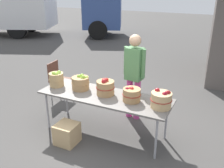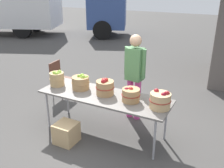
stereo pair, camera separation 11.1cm
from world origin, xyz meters
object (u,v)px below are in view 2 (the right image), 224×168
(apple_basket_green_1, at_px, (81,82))
(apple_basket_red_2, at_px, (160,100))
(apple_basket_red_1, at_px, (131,95))
(vendor_adult, at_px, (135,71))
(apple_basket_red_0, at_px, (105,87))
(box_truck, at_px, (37,5))
(apple_basket_green_0, at_px, (57,78))
(folding_chair, at_px, (59,77))
(produce_crate, at_px, (66,133))
(market_table, at_px, (104,97))

(apple_basket_green_1, height_order, apple_basket_red_2, apple_basket_red_2)
(apple_basket_red_1, height_order, vendor_adult, vendor_adult)
(apple_basket_red_0, relative_size, vendor_adult, 0.19)
(apple_basket_red_0, bearing_deg, vendor_adult, 70.90)
(apple_basket_green_1, bearing_deg, vendor_adult, 43.19)
(box_truck, bearing_deg, apple_basket_green_0, -67.86)
(apple_basket_red_0, distance_m, apple_basket_red_2, 1.00)
(apple_basket_red_1, relative_size, folding_chair, 0.36)
(apple_basket_green_1, xyz_separation_m, folding_chair, (-1.18, 0.84, -0.37))
(apple_basket_red_2, height_order, produce_crate, apple_basket_red_2)
(vendor_adult, bearing_deg, apple_basket_red_1, 115.86)
(market_table, height_order, apple_basket_red_0, apple_basket_red_0)
(apple_basket_red_0, xyz_separation_m, folding_chair, (-1.68, 0.85, -0.38))
(apple_basket_green_0, height_order, apple_basket_red_0, same)
(apple_basket_red_0, relative_size, folding_chair, 0.38)
(apple_basket_red_0, xyz_separation_m, apple_basket_red_2, (1.00, -0.05, -0.01))
(apple_basket_red_0, xyz_separation_m, produce_crate, (-0.43, -0.58, -0.71))
(apple_basket_red_2, relative_size, produce_crate, 0.95)
(vendor_adult, bearing_deg, apple_basket_red_0, 78.29)
(apple_basket_red_0, bearing_deg, apple_basket_green_1, 178.32)
(apple_basket_red_0, bearing_deg, apple_basket_red_1, -4.14)
(apple_basket_red_1, bearing_deg, apple_basket_green_1, 177.09)
(box_truck, height_order, folding_chair, box_truck)
(apple_basket_green_1, distance_m, box_truck, 9.59)
(apple_basket_red_2, bearing_deg, apple_basket_red_1, 178.86)
(apple_basket_red_1, bearing_deg, market_table, -179.82)
(apple_basket_green_1, height_order, produce_crate, apple_basket_green_1)
(apple_basket_green_1, distance_m, apple_basket_red_0, 0.50)
(market_table, distance_m, box_truck, 10.01)
(market_table, height_order, apple_basket_green_1, apple_basket_green_1)
(market_table, relative_size, vendor_adult, 1.36)
(produce_crate, bearing_deg, apple_basket_red_0, 53.54)
(apple_basket_green_0, height_order, box_truck, box_truck)
(box_truck, bearing_deg, market_table, -63.76)
(apple_basket_green_1, distance_m, apple_basket_red_1, 1.00)
(vendor_adult, bearing_deg, market_table, 79.50)
(apple_basket_red_0, height_order, box_truck, box_truck)
(apple_basket_red_0, distance_m, folding_chair, 1.92)
(box_truck, bearing_deg, produce_crate, -67.76)
(apple_basket_red_1, xyz_separation_m, vendor_adult, (-0.25, 0.76, 0.13))
(market_table, bearing_deg, produce_crate, -128.61)
(apple_basket_green_0, bearing_deg, produce_crate, -43.81)
(apple_basket_red_2, bearing_deg, box_truck, 142.41)
(produce_crate, bearing_deg, vendor_adult, 62.42)
(apple_basket_green_1, bearing_deg, folding_chair, 144.77)
(apple_basket_red_2, xyz_separation_m, produce_crate, (-1.43, -0.54, -0.70))
(apple_basket_red_1, bearing_deg, apple_basket_red_0, 175.86)
(market_table, distance_m, apple_basket_red_0, 0.18)
(vendor_adult, relative_size, folding_chair, 1.96)
(apple_basket_green_0, bearing_deg, apple_basket_red_0, 2.98)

